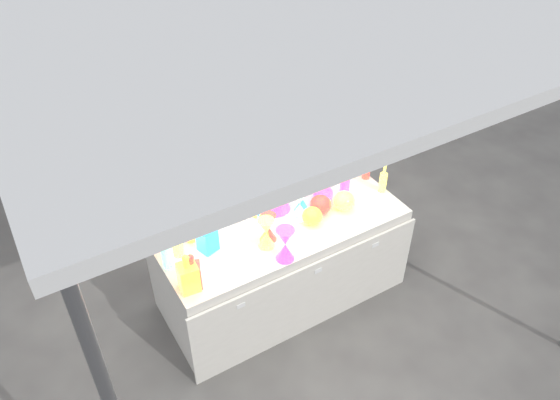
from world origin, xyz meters
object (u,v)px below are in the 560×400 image
hourglass_0 (269,227)px  globe_0 (312,217)px  decanter_0 (188,272)px  lampshade_0 (264,193)px  cardboard_box_closed (97,145)px  display_table (281,260)px  bottle_0 (189,223)px

hourglass_0 → globe_0: (0.35, -0.01, -0.05)m
decanter_0 → globe_0: size_ratio=1.94×
decanter_0 → hourglass_0: bearing=17.2°
decanter_0 → lampshade_0: bearing=35.3°
cardboard_box_closed → hourglass_0: (0.52, -2.71, 0.66)m
display_table → hourglass_0: (-0.16, -0.11, 0.48)m
cardboard_box_closed → globe_0: (0.87, -2.72, 0.61)m
globe_0 → lampshade_0: lampshade_0 is taller
bottle_0 → globe_0: bottle_0 is taller
cardboard_box_closed → decanter_0: size_ratio=1.92×
lampshade_0 → cardboard_box_closed: bearing=88.4°
bottle_0 → lampshade_0: (0.61, 0.05, -0.02)m
cardboard_box_closed → decanter_0: 2.93m
display_table → lampshade_0: (-0.01, 0.22, 0.50)m
bottle_0 → decanter_0: bearing=-115.1°
display_table → decanter_0: (-0.81, -0.24, 0.52)m
bottle_0 → globe_0: 0.86m
globe_0 → lampshade_0: (-0.20, 0.34, 0.07)m
bottle_0 → hourglass_0: size_ratio=1.42×
bottle_0 → hourglass_0: bottle_0 is taller
bottle_0 → globe_0: bearing=-19.4°
cardboard_box_closed → lampshade_0: 2.57m
display_table → globe_0: size_ratio=12.57×
bottle_0 → hourglass_0: 0.54m
hourglass_0 → lampshade_0: bearing=65.6°
display_table → cardboard_box_closed: 2.70m
display_table → hourglass_0: hourglass_0 is taller
display_table → cardboard_box_closed: display_table is taller
display_table → cardboard_box_closed: (-0.68, 2.60, -0.18)m
bottle_0 → hourglass_0: bearing=-30.4°
cardboard_box_closed → globe_0: bearing=-48.1°
hourglass_0 → globe_0: hourglass_0 is taller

